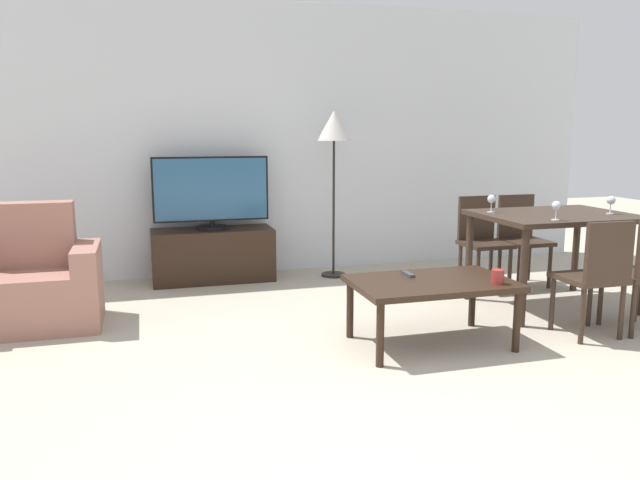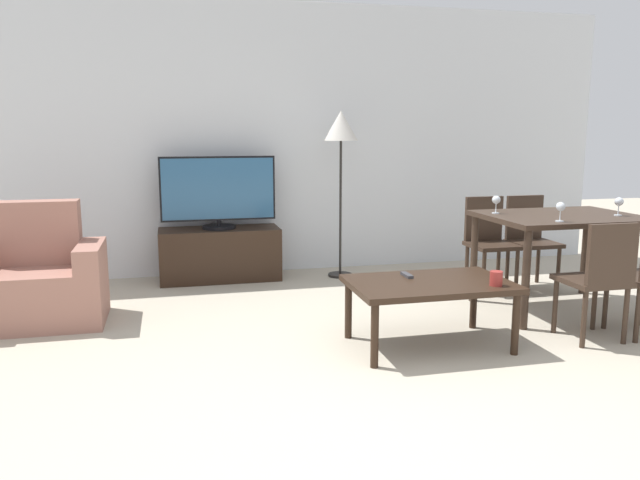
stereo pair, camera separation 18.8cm
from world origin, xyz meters
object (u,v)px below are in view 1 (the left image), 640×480
(armchair, at_px, (30,285))
(wine_glass_right, at_px, (611,201))
(dining_chair_near, at_px, (596,272))
(wine_glass_left, at_px, (556,207))
(dining_chair_far, at_px, (521,235))
(cup_white_near, at_px, (498,277))
(dining_table, at_px, (555,225))
(tv, at_px, (211,193))
(floor_lamp, at_px, (334,134))
(remote_primary, at_px, (408,274))
(wine_glass_center, at_px, (491,200))
(dining_chair_far_left, at_px, (482,237))
(tv_stand, at_px, (213,255))
(coffee_table, at_px, (432,287))

(armchair, height_order, wine_glass_right, wine_glass_right)
(dining_chair_near, height_order, wine_glass_left, wine_glass_left)
(dining_chair_far, relative_size, cup_white_near, 8.84)
(dining_table, bearing_deg, tv, 146.83)
(dining_chair_far, distance_m, floor_lamp, 2.02)
(remote_primary, relative_size, wine_glass_center, 1.03)
(dining_chair_far_left, distance_m, floor_lamp, 1.71)
(wine_glass_center, bearing_deg, wine_glass_left, -66.74)
(tv, xyz_separation_m, wine_glass_left, (2.33, -2.02, 0.02))
(tv_stand, distance_m, wine_glass_left, 3.15)
(floor_lamp, relative_size, wine_glass_left, 11.18)
(coffee_table, distance_m, cup_white_near, 0.44)
(armchair, relative_size, dining_chair_near, 1.18)
(armchair, relative_size, coffee_table, 0.93)
(armchair, xyz_separation_m, dining_chair_far, (4.25, 0.15, 0.15))
(floor_lamp, bearing_deg, dining_chair_far, -26.13)
(dining_chair_far, relative_size, wine_glass_right, 5.77)
(armchair, distance_m, wine_glass_left, 3.95)
(remote_primary, relative_size, wine_glass_right, 1.03)
(dining_table, distance_m, floor_lamp, 2.21)
(dining_chair_far, bearing_deg, floor_lamp, 153.87)
(armchair, xyz_separation_m, wine_glass_right, (4.44, -0.77, 0.56))
(wine_glass_center, bearing_deg, tv, 144.58)
(armchair, bearing_deg, dining_chair_far_left, 2.30)
(wine_glass_right, bearing_deg, remote_primary, -172.37)
(tv_stand, bearing_deg, dining_chair_far_left, -21.33)
(dining_chair_far, height_order, wine_glass_left, wine_glass_left)
(cup_white_near, height_order, wine_glass_center, wine_glass_center)
(tv, distance_m, dining_chair_far_left, 2.57)
(wine_glass_center, bearing_deg, coffee_table, -139.48)
(tv, relative_size, floor_lamp, 0.67)
(coffee_table, distance_m, dining_table, 1.51)
(coffee_table, bearing_deg, wine_glass_right, 13.29)
(floor_lamp, xyz_separation_m, cup_white_near, (0.40, -2.34, -0.91))
(tv_stand, xyz_separation_m, remote_primary, (1.11, -2.09, 0.21))
(wine_glass_left, bearing_deg, cup_white_near, -149.30)
(coffee_table, height_order, wine_glass_center, wine_glass_center)
(coffee_table, height_order, cup_white_near, cup_white_near)
(dining_table, distance_m, remote_primary, 1.54)
(wine_glass_right, bearing_deg, dining_chair_near, -134.87)
(armchair, bearing_deg, tv, 36.35)
(dining_table, relative_size, floor_lamp, 0.74)
(tv, relative_size, cup_white_near, 11.49)
(dining_chair_far_left, relative_size, remote_primary, 5.61)
(tv, relative_size, wine_glass_center, 7.50)
(floor_lamp, bearing_deg, cup_white_near, -80.24)
(tv_stand, xyz_separation_m, dining_chair_far, (2.79, -0.93, 0.22))
(armchair, xyz_separation_m, remote_primary, (2.58, -1.01, 0.14))
(dining_chair_far_left, bearing_deg, armchair, -177.70)
(dining_table, distance_m, dining_chair_near, 0.82)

